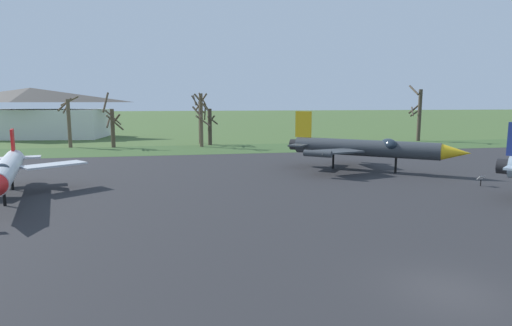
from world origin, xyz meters
The scene contains 13 objects.
ground_plane centered at (0.00, 0.00, 0.00)m, with size 600.00×600.00×0.00m, color #425B2D.
asphalt_apron centered at (0.00, 15.49, 0.03)m, with size 79.36×51.65×0.05m, color #28282B.
grass_verge_strip centered at (0.00, 47.32, 0.03)m, with size 139.36×12.00×0.06m, color #385329.
jet_fighter_front_right centered at (8.91, 25.40, 2.37)m, with size 15.08×13.61×5.86m.
info_placard_front_right centered at (14.73, 16.68, 0.58)m, with size 0.57×0.36×0.90m.
jet_fighter_rear_center centered at (-21.34, 18.98, 2.13)m, with size 10.62×15.44×4.60m.
bare_tree_far_left centered at (-25.28, 54.24, 4.15)m, with size 2.96×1.91×7.72m.
bare_tree_left_of_center centered at (-18.82, 52.41, 3.51)m, with size 3.00×3.01×8.21m.
bare_tree_center centered at (-5.79, 50.92, 4.55)m, with size 2.43×2.45×8.19m.
bare_tree_right_of_center centered at (-5.59, 56.11, 4.27)m, with size 3.23×2.82×7.91m.
bare_tree_far_right centered at (-4.49, 53.31, 3.06)m, with size 3.51×3.75×5.74m.
bare_tree_backdrop_extra centered at (31.80, 53.61, 4.87)m, with size 2.86×3.10×9.67m.
visitor_building centered at (-36.18, 73.32, 4.60)m, with size 28.35×14.63×9.41m.
Camera 1 is at (-9.54, -12.78, 6.88)m, focal length 29.41 mm.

